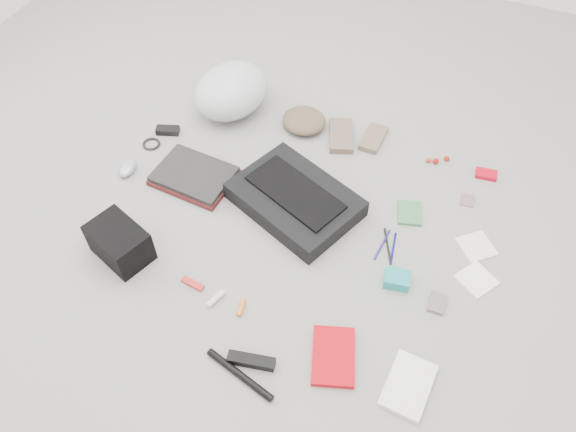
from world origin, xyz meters
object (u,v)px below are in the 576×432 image
at_px(laptop, 194,174).
at_px(bike_helmet, 231,91).
at_px(book_red, 333,356).
at_px(accordion_wallet, 397,279).
at_px(messenger_bag, 295,200).
at_px(camera_bag, 120,243).

xyz_separation_m(laptop, bike_helmet, (-0.05, 0.46, 0.08)).
height_order(book_red, accordion_wallet, accordion_wallet).
xyz_separation_m(messenger_bag, laptop, (-0.44, -0.03, -0.01)).
bearing_deg(book_red, accordion_wallet, 54.57).
relative_size(messenger_bag, laptop, 1.54).
bearing_deg(bike_helmet, accordion_wallet, -16.40).
xyz_separation_m(messenger_bag, camera_bag, (-0.51, -0.47, 0.03)).
bearing_deg(messenger_bag, camera_bag, -115.08).
height_order(bike_helmet, book_red, bike_helmet).
xyz_separation_m(camera_bag, accordion_wallet, (0.99, 0.27, -0.05)).
bearing_deg(book_red, laptop, 128.52).
xyz_separation_m(messenger_bag, bike_helmet, (-0.49, 0.44, 0.07)).
bearing_deg(accordion_wallet, camera_bag, -174.02).
relative_size(laptop, camera_bag, 1.43).
relative_size(laptop, bike_helmet, 0.84).
height_order(laptop, book_red, laptop).
height_order(laptop, camera_bag, camera_bag).
bearing_deg(laptop, accordion_wallet, -6.14).
bearing_deg(accordion_wallet, book_red, -116.67).
distance_m(bike_helmet, camera_bag, 0.90).
relative_size(camera_bag, book_red, 1.05).
relative_size(laptop, book_red, 1.50).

